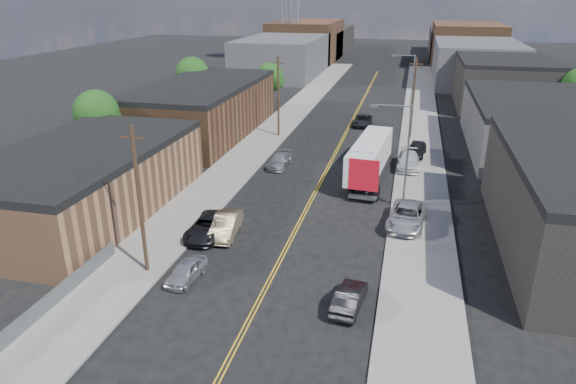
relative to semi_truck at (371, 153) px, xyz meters
The scene contains 33 objects.
ground 27.71m from the semi_truck, 99.38° to the left, with size 260.00×260.00×0.00m, color black.
centerline 13.25m from the semi_truck, 110.17° to the left, with size 0.32×120.00×0.01m, color gold.
sidewalk_left 18.73m from the semi_truck, 138.82° to the left, with size 5.00×140.00×0.15m, color slate.
sidewalk_right 13.41m from the semi_truck, 67.79° to the left, with size 5.00×140.00×0.15m, color slate.
warehouse_tan 26.91m from the semi_truck, 146.75° to the right, with size 12.00×22.00×5.60m.
warehouse_brown 25.18m from the semi_truck, 153.44° to the left, with size 12.00×26.00×6.60m.
industrial_right_b 21.96m from the semi_truck, 37.13° to the left, with size 14.00×24.00×6.10m.
industrial_right_c 43.00m from the semi_truck, 65.97° to the left, with size 14.00×22.00×7.60m.
skyline_left_a 66.92m from the semi_truck, 111.48° to the left, with size 16.00×30.00×8.00m, color #3B3B3D.
skyline_right_a 64.17m from the semi_truck, 76.02° to the left, with size 16.00×30.00×8.00m, color #3B3B3D.
skyline_left_b 90.66m from the semi_truck, 105.69° to the left, with size 16.00×26.00×10.00m, color #523520.
skyline_right_b 88.66m from the semi_truck, 79.93° to the left, with size 16.00×26.00×10.00m, color #523520.
skyline_left_c 110.02m from the semi_truck, 102.87° to the left, with size 16.00×40.00×7.00m, color black.
skyline_right_c 108.37m from the semi_truck, 81.78° to the left, with size 16.00×40.00×7.00m, color black.
streetlight_near 8.89m from the semi_truck, 68.22° to the right, with size 3.39×0.25×9.00m.
streetlight_far 27.59m from the semi_truck, 83.52° to the left, with size 3.39×0.25×9.00m.
utility_pole_left_near 26.21m from the semi_truck, 119.17° to the right, with size 1.60×0.26×10.00m.
utility_pole_left_far 17.87m from the semi_truck, 136.04° to the left, with size 1.60×0.26×10.00m.
utility_pole_right 15.95m from the semi_truck, 76.36° to the left, with size 1.60×0.26×10.00m.
chainlink_fence 33.38m from the semi_truck, 118.68° to the right, with size 0.05×16.00×1.22m.
tree_left_near 28.72m from the semi_truck, behind, with size 4.85×4.76×7.91m.
tree_left_mid 36.25m from the semi_truck, 141.97° to the left, with size 5.10×5.04×8.37m.
tree_left_far 34.65m from the semi_truck, 122.23° to the left, with size 4.35×4.20×6.97m.
semi_truck is the anchor object (origin of this frame).
car_left_a 25.10m from the semi_truck, 112.90° to the right, with size 1.50×3.72×1.27m, color #B1B4B7.
car_left_b 18.92m from the semi_truck, 120.24° to the right, with size 1.71×4.90×1.62m, color #7D6C52.
car_left_c 19.96m from the semi_truck, 122.66° to the right, with size 2.51×5.43×1.51m, color black.
car_left_d 9.65m from the semi_truck, behind, with size 1.89×4.66×1.35m, color #9B9EA0.
car_right_oncoming 23.86m from the semi_truck, 87.92° to the right, with size 1.44×4.14×1.36m, color black.
car_right_lot_a 12.38m from the semi_truck, 71.58° to the right, with size 2.72×5.89×1.64m, color #B1B3B7.
car_right_lot_b 4.81m from the semi_truck, 36.71° to the left, with size 2.20×5.40×1.57m, color silver.
car_right_lot_c 8.70m from the semi_truck, 58.40° to the left, with size 1.88×4.67×1.59m, color black.
car_ahead_truck 20.46m from the semi_truck, 97.70° to the left, with size 2.40×5.20×1.45m, color black.
Camera 1 is at (7.84, -16.82, 17.46)m, focal length 32.00 mm.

